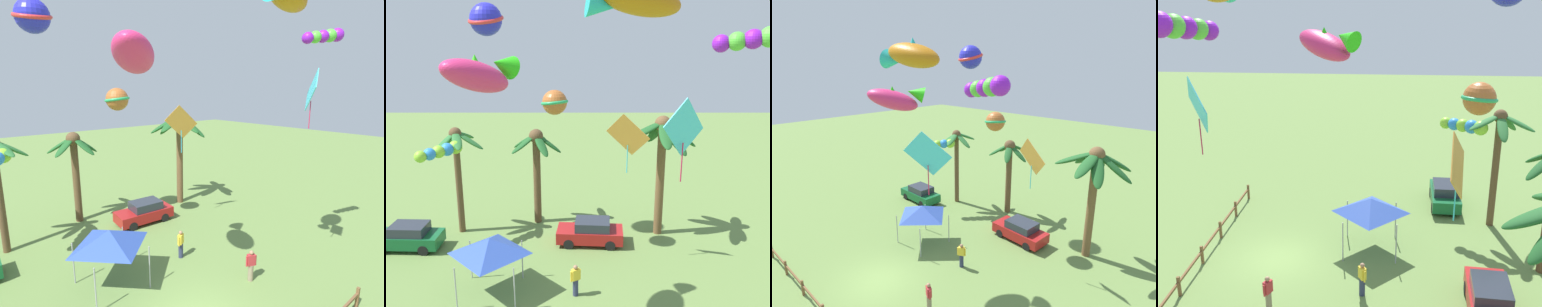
{
  "view_description": "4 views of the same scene",
  "coord_description": "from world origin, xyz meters",
  "views": [
    {
      "loc": [
        -6.59,
        -7.56,
        9.13
      ],
      "look_at": [
        3.29,
        4.15,
        5.86
      ],
      "focal_mm": 27.87,
      "sensor_mm": 36.0,
      "label": 1
    },
    {
      "loc": [
        2.75,
        -12.47,
        11.4
      ],
      "look_at": [
        2.71,
        4.35,
        6.97
      ],
      "focal_mm": 37.65,
      "sensor_mm": 36.0,
      "label": 2
    },
    {
      "loc": [
        14.92,
        -8.36,
        12.43
      ],
      "look_at": [
        2.54,
        4.65,
        7.38
      ],
      "focal_mm": 30.02,
      "sensor_mm": 36.0,
      "label": 3
    },
    {
      "loc": [
        20.08,
        5.22,
        12.37
      ],
      "look_at": [
        1.99,
        3.74,
        6.32
      ],
      "focal_mm": 43.64,
      "sensor_mm": 36.0,
      "label": 4
    }
  ],
  "objects": [
    {
      "name": "festival_tent",
      "position": [
        -1.37,
        4.52,
        2.47
      ],
      "size": [
        2.86,
        2.86,
        2.85
      ],
      "color": "#9E9EA3",
      "rests_on": "ground"
    },
    {
      "name": "ground_plane",
      "position": [
        0.0,
        0.0,
        0.0
      ],
      "size": [
        120.0,
        120.0,
        0.0
      ],
      "primitive_type": "plane",
      "color": "olive"
    },
    {
      "name": "kite_fish_0",
      "position": [
        -0.85,
        2.51,
        10.47
      ],
      "size": [
        3.08,
        3.49,
        1.86
      ],
      "color": "#E22B6B"
    },
    {
      "name": "kite_diamond_3",
      "position": [
        5.29,
        7.6,
        7.06
      ],
      "size": [
        2.18,
        0.73,
        3.13
      ],
      "color": "orange"
    },
    {
      "name": "kite_tube_7",
      "position": [
        -5.0,
        9.49,
        5.76
      ],
      "size": [
        2.15,
        2.4,
        0.84
      ],
      "color": "#8CD432"
    },
    {
      "name": "spectator_1",
      "position": [
        3.97,
        0.51,
        0.81
      ],
      "size": [
        0.51,
        0.37,
        1.59
      ],
      "color": "gray",
      "rests_on": "ground"
    },
    {
      "name": "kite_diamond_4",
      "position": [
        5.87,
        -0.84,
        9.09
      ],
      "size": [
        1.49,
        1.18,
        2.59
      ],
      "color": "#47D3EF"
    },
    {
      "name": "rail_fence",
      "position": [
        -0.59,
        -3.61,
        0.59
      ],
      "size": [
        13.23,
        0.12,
        0.95
      ],
      "color": "brown",
      "rests_on": "ground"
    },
    {
      "name": "kite_tube_6",
      "position": [
        8.08,
        -0.08,
        11.67
      ],
      "size": [
        2.3,
        1.17,
        0.84
      ],
      "color": "#9019D7"
    },
    {
      "name": "kite_ball_5",
      "position": [
        1.5,
        8.86,
        8.6
      ],
      "size": [
        2.07,
        2.07,
        1.33
      ],
      "color": "#B35F2A"
    },
    {
      "name": "palm_tree_0",
      "position": [
        -4.63,
        11.26,
        5.03
      ],
      "size": [
        3.09,
        3.69,
        6.78
      ],
      "color": "brown",
      "rests_on": "ground"
    },
    {
      "name": "spectator_0",
      "position": [
        2.63,
        4.33,
        0.81
      ],
      "size": [
        0.49,
        0.39,
        1.59
      ],
      "color": "#2D3351",
      "rests_on": "ground"
    },
    {
      "name": "parked_car_0",
      "position": [
        -7.16,
        8.96,
        0.75
      ],
      "size": [
        3.96,
        1.85,
        1.51
      ],
      "color": "#145B2D",
      "rests_on": "ground"
    },
    {
      "name": "parked_car_1",
      "position": [
        3.5,
        9.58,
        0.75
      ],
      "size": [
        4.01,
        1.96,
        1.51
      ],
      "color": "#A51919",
      "rests_on": "ground"
    }
  ]
}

